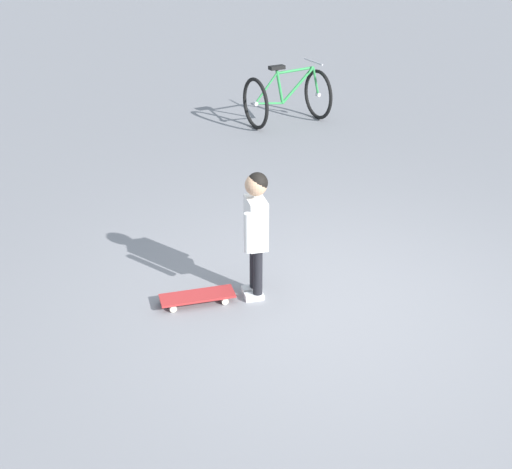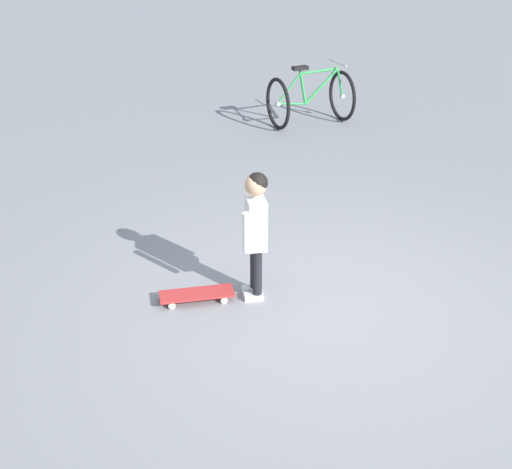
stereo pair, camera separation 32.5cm
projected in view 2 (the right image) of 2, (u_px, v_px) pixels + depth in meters
name	position (u px, v px, depth m)	size (l,w,h in m)	color
ground_plane	(333.00, 311.00, 5.26)	(50.00, 50.00, 0.00)	gray
child_person	(256.00, 222.00, 5.18)	(0.28, 0.36, 1.06)	black
skateboard	(197.00, 294.00, 5.37)	(0.46, 0.61, 0.07)	#B22D2D
bicycle_near	(311.00, 98.00, 9.45)	(0.99, 1.23, 0.85)	black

